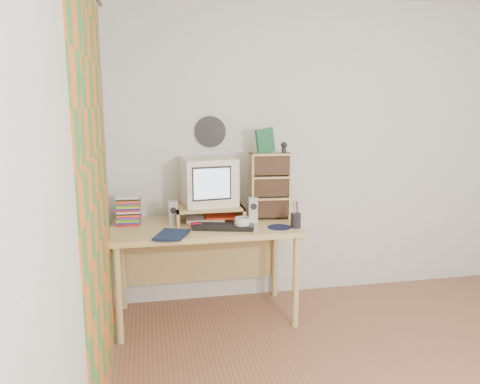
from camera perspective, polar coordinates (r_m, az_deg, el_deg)
name	(u,v)px	position (r m, az deg, el deg)	size (l,w,h in m)	color
back_wall	(318,151)	(4.08, 9.47, 4.91)	(3.50, 3.50, 0.00)	silver
left_wall	(74,202)	(2.11, -19.57, -1.12)	(3.50, 3.50, 0.00)	silver
curtain	(97,201)	(2.59, -17.08, -1.07)	(2.20, 2.20, 0.00)	orange
wall_disc	(210,132)	(3.82, -3.63, 7.35)	(0.25, 0.25, 0.02)	black
desk	(204,239)	(3.67, -4.43, -5.78)	(1.40, 0.70, 0.75)	#D6BC73
monitor_riser	(209,209)	(3.65, -3.77, -2.13)	(0.52, 0.30, 0.12)	tan
crt_monitor	(209,182)	(3.66, -3.76, 1.25)	(0.39, 0.39, 0.37)	silver
speaker_left	(173,213)	(3.58, -8.17, -2.51)	(0.07, 0.07, 0.18)	#ADADB2
speaker_right	(253,209)	(3.65, 1.54, -2.09)	(0.07, 0.07, 0.19)	#ADADB2
keyboard	(224,227)	(3.44, -2.01, -4.27)	(0.45, 0.15, 0.03)	black
dvd_stack	(128,209)	(3.64, -13.45, -1.97)	(0.17, 0.12, 0.25)	brown
cd_rack	(270,186)	(3.71, 3.66, 0.74)	(0.31, 0.17, 0.52)	tan
mug	(242,224)	(3.42, 0.28, -3.86)	(0.11, 0.11, 0.09)	silver
diary	(158,233)	(3.31, -9.97, -4.89)	(0.24, 0.18, 0.05)	#111F3E
mousepad	(279,227)	(3.49, 4.82, -4.30)	(0.18, 0.18, 0.00)	#101436
pen_cup	(296,218)	(3.48, 6.82, -3.11)	(0.08, 0.08, 0.15)	black
papers	(211,218)	(3.68, -3.54, -3.20)	(0.29, 0.21, 0.04)	beige
red_box	(196,225)	(3.49, -5.34, -4.05)	(0.07, 0.05, 0.04)	red
game_box	(265,141)	(3.67, 3.08, 6.26)	(0.15, 0.03, 0.19)	#1A5C37
webcam	(284,147)	(3.68, 5.38, 5.44)	(0.05, 0.05, 0.09)	black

